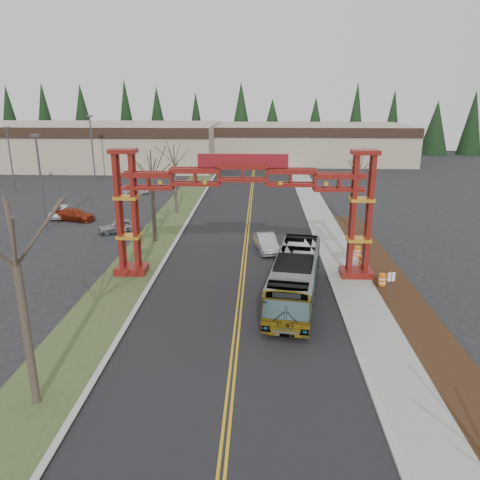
# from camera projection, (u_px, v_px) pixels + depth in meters

# --- Properties ---
(ground) EXTENTS (200.00, 200.00, 0.00)m
(ground) POSITION_uv_depth(u_px,v_px,m) (222.00, 466.00, 16.15)
(ground) COLOR black
(ground) RESTS_ON ground
(road) EXTENTS (12.00, 110.00, 0.02)m
(road) POSITION_uv_depth(u_px,v_px,m) (246.00, 245.00, 40.01)
(road) COLOR black
(road) RESTS_ON ground
(lane_line_left) EXTENTS (0.12, 100.00, 0.01)m
(lane_line_left) POSITION_uv_depth(u_px,v_px,m) (244.00, 245.00, 40.01)
(lane_line_left) COLOR #BF9116
(lane_line_left) RESTS_ON road
(lane_line_right) EXTENTS (0.12, 100.00, 0.01)m
(lane_line_right) POSITION_uv_depth(u_px,v_px,m) (247.00, 245.00, 40.00)
(lane_line_right) COLOR #BF9116
(lane_line_right) RESTS_ON road
(curb_right) EXTENTS (0.30, 110.00, 0.15)m
(curb_right) POSITION_uv_depth(u_px,v_px,m) (318.00, 246.00, 39.73)
(curb_right) COLOR #A5A5A0
(curb_right) RESTS_ON ground
(sidewalk_right) EXTENTS (2.60, 110.00, 0.14)m
(sidewalk_right) POSITION_uv_depth(u_px,v_px,m) (335.00, 246.00, 39.67)
(sidewalk_right) COLOR gray
(sidewalk_right) RESTS_ON ground
(landscape_strip) EXTENTS (2.60, 50.00, 0.12)m
(landscape_strip) POSITION_uv_depth(u_px,v_px,m) (425.00, 332.00, 25.25)
(landscape_strip) COLOR black
(landscape_strip) RESTS_ON ground
(grass_median) EXTENTS (4.00, 110.00, 0.08)m
(grass_median) POSITION_uv_depth(u_px,v_px,m) (153.00, 244.00, 40.34)
(grass_median) COLOR #314321
(grass_median) RESTS_ON ground
(curb_left) EXTENTS (0.30, 110.00, 0.15)m
(curb_left) POSITION_uv_depth(u_px,v_px,m) (175.00, 244.00, 40.25)
(curb_left) COLOR #A5A5A0
(curb_left) RESTS_ON ground
(gateway_arch) EXTENTS (18.20, 1.60, 8.90)m
(gateway_arch) POSITION_uv_depth(u_px,v_px,m) (243.00, 193.00, 31.57)
(gateway_arch) COLOR #5B0E0C
(gateway_arch) RESTS_ON ground
(retail_building_west) EXTENTS (46.00, 22.30, 7.50)m
(retail_building_west) POSITION_uv_depth(u_px,v_px,m) (90.00, 145.00, 85.01)
(retail_building_west) COLOR tan
(retail_building_west) RESTS_ON ground
(retail_building_east) EXTENTS (38.00, 20.30, 7.00)m
(retail_building_east) POSITION_uv_depth(u_px,v_px,m) (306.00, 143.00, 91.01)
(retail_building_east) COLOR tan
(retail_building_east) RESTS_ON ground
(conifer_treeline) EXTENTS (116.10, 5.60, 13.00)m
(conifer_treeline) POSITION_uv_depth(u_px,v_px,m) (257.00, 124.00, 102.05)
(conifer_treeline) COLOR black
(conifer_treeline) RESTS_ON ground
(transit_bus) EXTENTS (4.22, 11.13, 3.03)m
(transit_bus) POSITION_uv_depth(u_px,v_px,m) (295.00, 278.00, 28.86)
(transit_bus) COLOR #96999C
(transit_bus) RESTS_ON ground
(silver_sedan) EXTENTS (2.23, 4.41, 1.39)m
(silver_sedan) POSITION_uv_depth(u_px,v_px,m) (266.00, 243.00, 38.42)
(silver_sedan) COLOR #A5A8AD
(silver_sedan) RESTS_ON ground
(parked_car_near_a) EXTENTS (4.05, 2.85, 1.28)m
(parked_car_near_a) POSITION_uv_depth(u_px,v_px,m) (119.00, 226.00, 43.63)
(parked_car_near_a) COLOR #919598
(parked_car_near_a) RESTS_ON ground
(parked_car_near_b) EXTENTS (1.43, 3.76, 1.22)m
(parked_car_near_b) POSITION_uv_depth(u_px,v_px,m) (61.00, 212.00, 49.17)
(parked_car_near_b) COLOR #BDBDBD
(parked_car_near_b) RESTS_ON ground
(parked_car_mid_a) EXTENTS (4.59, 2.74, 1.25)m
(parked_car_mid_a) POSITION_uv_depth(u_px,v_px,m) (74.00, 215.00, 47.88)
(parked_car_mid_a) COLOR maroon
(parked_car_mid_a) RESTS_ON ground
(parked_car_far_a) EXTENTS (3.79, 1.51, 1.23)m
(parked_car_far_a) POSITION_uv_depth(u_px,v_px,m) (134.00, 189.00, 61.02)
(parked_car_far_a) COLOR #ABAFB3
(parked_car_far_a) RESTS_ON ground
(bare_tree_median_near) EXTENTS (3.33, 3.33, 8.60)m
(bare_tree_median_near) POSITION_uv_depth(u_px,v_px,m) (16.00, 259.00, 17.60)
(bare_tree_median_near) COLOR #382D26
(bare_tree_median_near) RESTS_ON ground
(bare_tree_median_mid) EXTENTS (3.32, 3.32, 7.97)m
(bare_tree_median_mid) POSITION_uv_depth(u_px,v_px,m) (152.00, 177.00, 39.39)
(bare_tree_median_mid) COLOR #382D26
(bare_tree_median_mid) RESTS_ON ground
(bare_tree_median_far) EXTENTS (2.91, 2.91, 7.37)m
(bare_tree_median_far) POSITION_uv_depth(u_px,v_px,m) (174.00, 163.00, 49.68)
(bare_tree_median_far) COLOR #382D26
(bare_tree_median_far) RESTS_ON ground
(bare_tree_right_far) EXTENTS (3.04, 3.04, 7.70)m
(bare_tree_right_far) POSITION_uv_depth(u_px,v_px,m) (359.00, 173.00, 41.96)
(bare_tree_right_far) COLOR #382D26
(bare_tree_right_far) RESTS_ON ground
(light_pole_near) EXTENTS (0.78, 0.39, 8.99)m
(light_pole_near) POSITION_uv_depth(u_px,v_px,m) (40.00, 176.00, 43.00)
(light_pole_near) COLOR #3F3F44
(light_pole_near) RESTS_ON ground
(light_pole_mid) EXTENTS (0.73, 0.37, 8.47)m
(light_pole_mid) POSITION_uv_depth(u_px,v_px,m) (10.00, 155.00, 61.15)
(light_pole_mid) COLOR #3F3F44
(light_pole_mid) RESTS_ON ground
(light_pole_far) EXTENTS (0.83, 0.42, 9.60)m
(light_pole_far) POSITION_uv_depth(u_px,v_px,m) (92.00, 144.00, 68.10)
(light_pole_far) COLOR #3F3F44
(light_pole_far) RESTS_ON ground
(street_sign) EXTENTS (0.47, 0.13, 2.09)m
(street_sign) POSITION_uv_depth(u_px,v_px,m) (391.00, 282.00, 28.29)
(street_sign) COLOR #3F3F44
(street_sign) RESTS_ON ground
(barrel_south) EXTENTS (0.50, 0.50, 0.92)m
(barrel_south) POSITION_uv_depth(u_px,v_px,m) (382.00, 280.00, 31.22)
(barrel_south) COLOR orange
(barrel_south) RESTS_ON ground
(barrel_mid) EXTENTS (0.56, 0.56, 1.04)m
(barrel_mid) POSITION_uv_depth(u_px,v_px,m) (362.00, 263.00, 34.29)
(barrel_mid) COLOR orange
(barrel_mid) RESTS_ON ground
(barrel_north) EXTENTS (0.50, 0.50, 0.93)m
(barrel_north) POSITION_uv_depth(u_px,v_px,m) (358.00, 252.00, 36.89)
(barrel_north) COLOR orange
(barrel_north) RESTS_ON ground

